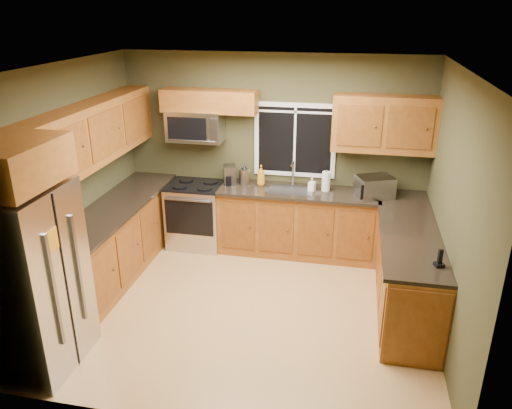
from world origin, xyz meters
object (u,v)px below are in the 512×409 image
(cordless_phone, at_px, (439,261))
(toaster_oven, at_px, (375,187))
(paper_towel_roll, at_px, (326,181))
(soap_bottle_b, at_px, (312,184))
(refrigerator, at_px, (31,280))
(range, at_px, (197,214))
(microwave, at_px, (196,126))
(coffee_maker, at_px, (229,175))
(soap_bottle_a, at_px, (261,175))
(kettle, at_px, (244,176))

(cordless_phone, bearing_deg, toaster_oven, 108.18)
(paper_towel_roll, height_order, soap_bottle_b, paper_towel_roll)
(toaster_oven, height_order, cordless_phone, toaster_oven)
(refrigerator, height_order, cordless_phone, refrigerator)
(range, distance_m, cordless_phone, 3.57)
(microwave, distance_m, toaster_oven, 2.54)
(cordless_phone, bearing_deg, microwave, 147.20)
(coffee_maker, height_order, soap_bottle_a, soap_bottle_a)
(coffee_maker, relative_size, cordless_phone, 1.48)
(toaster_oven, bearing_deg, refrigerator, -139.03)
(soap_bottle_b, bearing_deg, toaster_oven, -5.30)
(refrigerator, height_order, toaster_oven, refrigerator)
(soap_bottle_a, bearing_deg, soap_bottle_b, -7.43)
(kettle, height_order, cordless_phone, kettle)
(range, distance_m, microwave, 1.27)
(coffee_maker, distance_m, cordless_phone, 3.18)
(refrigerator, bearing_deg, range, 76.03)
(refrigerator, bearing_deg, paper_towel_roll, 48.68)
(microwave, height_order, soap_bottle_b, microwave)
(toaster_oven, bearing_deg, coffee_maker, 176.35)
(paper_towel_roll, bearing_deg, kettle, 178.24)
(kettle, bearing_deg, coffee_maker, -171.26)
(refrigerator, relative_size, microwave, 2.37)
(refrigerator, bearing_deg, cordless_phone, 14.37)
(soap_bottle_b, bearing_deg, kettle, 175.08)
(range, relative_size, paper_towel_roll, 3.23)
(refrigerator, xyz_separation_m, range, (0.69, 2.77, -0.43))
(kettle, distance_m, paper_towel_roll, 1.13)
(toaster_oven, xyz_separation_m, coffee_maker, (-1.97, 0.13, -0.01))
(range, distance_m, soap_bottle_a, 1.11)
(kettle, bearing_deg, paper_towel_roll, -1.76)
(toaster_oven, bearing_deg, cordless_phone, -71.82)
(soap_bottle_b, bearing_deg, microwave, 176.29)
(range, height_order, soap_bottle_b, soap_bottle_b)
(refrigerator, distance_m, toaster_oven, 4.16)
(range, xyz_separation_m, coffee_maker, (0.48, 0.08, 0.60))
(coffee_maker, distance_m, kettle, 0.21)
(range, xyz_separation_m, microwave, (-0.00, 0.14, 1.26))
(kettle, xyz_separation_m, soap_bottle_a, (0.23, 0.01, 0.02))
(soap_bottle_a, bearing_deg, microwave, 179.22)
(coffee_maker, distance_m, soap_bottle_b, 1.15)
(coffee_maker, height_order, soap_bottle_b, coffee_maker)
(soap_bottle_b, bearing_deg, refrigerator, -129.65)
(range, relative_size, soap_bottle_b, 5.09)
(kettle, bearing_deg, refrigerator, -115.50)
(microwave, xyz_separation_m, toaster_oven, (2.45, -0.18, -0.65))
(microwave, bearing_deg, coffee_maker, -6.64)
(refrigerator, distance_m, coffee_maker, 3.08)
(kettle, relative_size, paper_towel_roll, 0.94)
(refrigerator, relative_size, range, 1.92)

